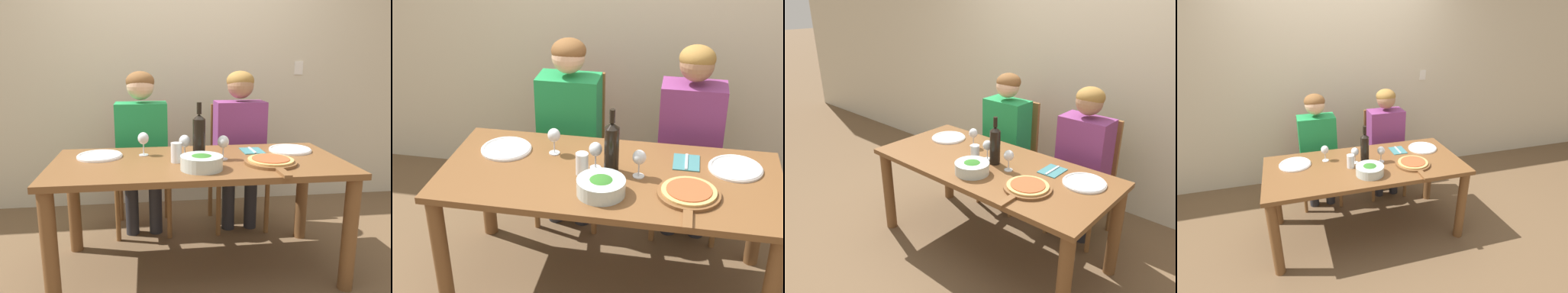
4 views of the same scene
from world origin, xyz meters
TOP-DOWN VIEW (x-y plane):
  - ground_plane at (0.00, 0.00)m, footprint 40.00×40.00m
  - back_wall at (0.00, 1.25)m, footprint 10.00×0.06m
  - dining_table at (0.00, 0.00)m, footprint 1.77×0.81m
  - chair_left at (-0.35, 0.72)m, footprint 0.42×0.42m
  - chair_right at (0.40, 0.72)m, footprint 0.42×0.42m
  - person_woman at (-0.35, 0.60)m, footprint 0.47×0.51m
  - person_man at (0.40, 0.60)m, footprint 0.47×0.51m
  - wine_bottle at (0.01, 0.03)m, footprint 0.08×0.08m
  - broccoli_bowl at (-0.01, -0.20)m, footprint 0.24×0.24m
  - dinner_plate_left at (-0.61, 0.15)m, footprint 0.28×0.28m
  - dinner_plate_right at (0.64, 0.17)m, footprint 0.28×0.28m
  - pizza_on_board at (0.41, -0.14)m, footprint 0.31×0.45m
  - wine_glass_left at (-0.33, 0.17)m, footprint 0.07×0.07m
  - wine_glass_right at (0.15, -0.00)m, footprint 0.07×0.07m
  - wine_glass_centre at (-0.08, 0.05)m, footprint 0.07×0.07m
  - water_tumbler at (-0.14, -0.03)m, footprint 0.07×0.07m
  - fork_on_napkin at (0.39, 0.19)m, footprint 0.14×0.18m

SIDE VIEW (x-z plane):
  - ground_plane at x=0.00m, z-range 0.00..0.00m
  - chair_left at x=-0.35m, z-range 0.04..1.01m
  - chair_right at x=0.40m, z-range 0.04..1.01m
  - dining_table at x=0.00m, z-range 0.24..0.96m
  - fork_on_napkin at x=0.39m, z-range 0.72..0.73m
  - dinner_plate_left at x=-0.61m, z-range 0.72..0.74m
  - dinner_plate_right at x=0.64m, z-range 0.72..0.74m
  - pizza_on_board at x=0.41m, z-range 0.72..0.75m
  - person_woman at x=-0.35m, z-range 0.13..1.37m
  - person_man at x=0.40m, z-range 0.13..1.37m
  - broccoli_bowl at x=-0.01m, z-range 0.72..0.80m
  - water_tumbler at x=-0.14m, z-range 0.72..0.84m
  - wine_glass_left at x=-0.33m, z-range 0.75..0.90m
  - wine_glass_right at x=0.15m, z-range 0.75..0.90m
  - wine_glass_centre at x=-0.08m, z-range 0.75..0.90m
  - wine_bottle at x=0.01m, z-range 0.69..1.04m
  - back_wall at x=0.00m, z-range 0.00..2.70m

